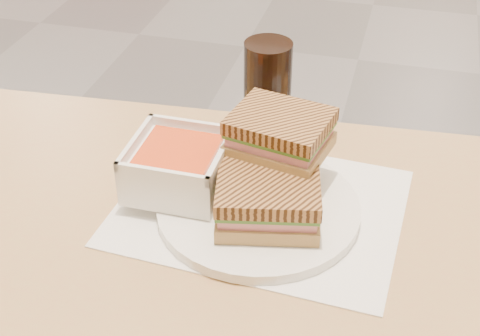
% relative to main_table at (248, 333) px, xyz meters
% --- Properties ---
extents(main_table, '(1.25, 0.78, 0.75)m').
position_rel_main_table_xyz_m(main_table, '(0.00, 0.00, 0.00)').
color(main_table, '#A3844F').
rests_on(main_table, ground).
extents(tray_liner, '(0.38, 0.30, 0.00)m').
position_rel_main_table_xyz_m(tray_liner, '(-0.01, 0.12, 0.11)').
color(tray_liner, white).
rests_on(tray_liner, main_table).
extents(plate, '(0.26, 0.26, 0.01)m').
position_rel_main_table_xyz_m(plate, '(-0.01, 0.10, 0.12)').
color(plate, white).
rests_on(plate, tray_liner).
extents(soup_bowl, '(0.12, 0.12, 0.07)m').
position_rel_main_table_xyz_m(soup_bowl, '(-0.12, 0.11, 0.16)').
color(soup_bowl, white).
rests_on(soup_bowl, plate).
extents(panini_lower, '(0.14, 0.13, 0.06)m').
position_rel_main_table_xyz_m(panini_lower, '(0.00, 0.08, 0.16)').
color(panini_lower, tan).
rests_on(panini_lower, plate).
extents(panini_upper, '(0.14, 0.12, 0.05)m').
position_rel_main_table_xyz_m(panini_upper, '(0.00, 0.16, 0.21)').
color(panini_upper, tan).
rests_on(panini_upper, panini_lower).
extents(cola_glass, '(0.07, 0.07, 0.15)m').
position_rel_main_table_xyz_m(cola_glass, '(-0.05, 0.30, 0.19)').
color(cola_glass, black).
rests_on(cola_glass, main_table).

